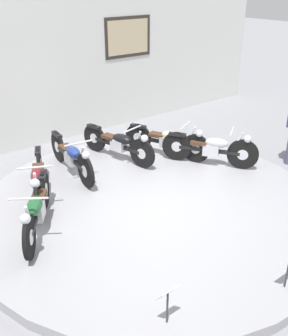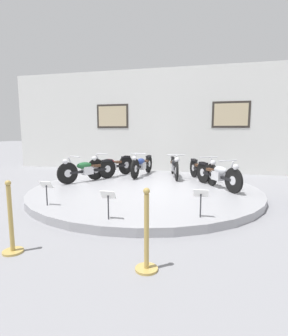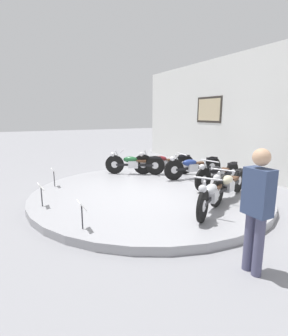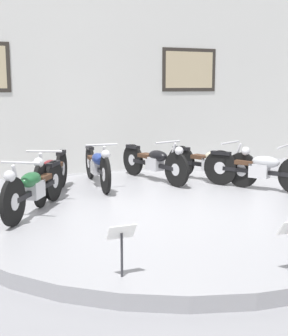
{
  "view_description": "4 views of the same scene",
  "coord_description": "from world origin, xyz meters",
  "px_view_note": "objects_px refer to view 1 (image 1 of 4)",
  "views": [
    {
      "loc": [
        -3.72,
        -4.53,
        3.67
      ],
      "look_at": [
        0.17,
        0.43,
        0.59
      ],
      "focal_mm": 42.0,
      "sensor_mm": 36.0,
      "label": 1
    },
    {
      "loc": [
        1.65,
        -6.72,
        1.68
      ],
      "look_at": [
        -0.08,
        0.2,
        0.66
      ],
      "focal_mm": 28.0,
      "sensor_mm": 36.0,
      "label": 2
    },
    {
      "loc": [
        5.8,
        -3.15,
        2.13
      ],
      "look_at": [
        -0.24,
        -0.05,
        0.72
      ],
      "focal_mm": 28.0,
      "sensor_mm": 36.0,
      "label": 3
    },
    {
      "loc": [
        -2.94,
        -6.04,
        1.92
      ],
      "look_at": [
        -0.29,
        0.28,
        0.71
      ],
      "focal_mm": 50.0,
      "sensor_mm": 36.0,
      "label": 4
    }
  ],
  "objects_px": {
    "motorcycle_cream": "(168,140)",
    "info_placard_front_left": "(168,297)",
    "motorcycle_green": "(37,209)",
    "motorcycle_maroon": "(38,179)",
    "motorcycle_black": "(119,143)",
    "motorcycle_blue": "(72,156)",
    "motorcycle_silver": "(211,147)"
  },
  "relations": [
    {
      "from": "motorcycle_maroon",
      "to": "info_placard_front_left",
      "type": "distance_m",
      "value": 3.43
    },
    {
      "from": "motorcycle_green",
      "to": "motorcycle_blue",
      "type": "xyz_separation_m",
      "value": [
        1.34,
        1.38,
        0.01
      ]
    },
    {
      "from": "motorcycle_green",
      "to": "motorcycle_maroon",
      "type": "distance_m",
      "value": 0.96
    },
    {
      "from": "motorcycle_black",
      "to": "info_placard_front_left",
      "type": "height_order",
      "value": "motorcycle_black"
    },
    {
      "from": "motorcycle_maroon",
      "to": "info_placard_front_left",
      "type": "relative_size",
      "value": 3.58
    },
    {
      "from": "motorcycle_maroon",
      "to": "motorcycle_silver",
      "type": "bearing_deg",
      "value": -14.34
    },
    {
      "from": "motorcycle_green",
      "to": "motorcycle_cream",
      "type": "bearing_deg",
      "value": 14.3
    },
    {
      "from": "motorcycle_blue",
      "to": "motorcycle_cream",
      "type": "height_order",
      "value": "motorcycle_blue"
    },
    {
      "from": "motorcycle_blue",
      "to": "motorcycle_silver",
      "type": "xyz_separation_m",
      "value": [
        2.45,
        -1.38,
        -0.01
      ]
    },
    {
      "from": "info_placard_front_left",
      "to": "motorcycle_green",
      "type": "bearing_deg",
      "value": 97.99
    },
    {
      "from": "motorcycle_maroon",
      "to": "motorcycle_silver",
      "type": "xyz_separation_m",
      "value": [
        3.37,
        -0.86,
        -0.01
      ]
    },
    {
      "from": "motorcycle_green",
      "to": "motorcycle_blue",
      "type": "relative_size",
      "value": 0.84
    },
    {
      "from": "motorcycle_black",
      "to": "motorcycle_cream",
      "type": "xyz_separation_m",
      "value": [
        0.92,
        -0.52,
        -0.0
      ]
    },
    {
      "from": "motorcycle_blue",
      "to": "motorcycle_silver",
      "type": "relative_size",
      "value": 1.19
    },
    {
      "from": "motorcycle_cream",
      "to": "motorcycle_silver",
      "type": "distance_m",
      "value": 0.96
    },
    {
      "from": "motorcycle_green",
      "to": "motorcycle_maroon",
      "type": "bearing_deg",
      "value": 64.04
    },
    {
      "from": "motorcycle_cream",
      "to": "motorcycle_green",
      "type": "bearing_deg",
      "value": -165.7
    },
    {
      "from": "motorcycle_blue",
      "to": "motorcycle_cream",
      "type": "distance_m",
      "value": 2.09
    },
    {
      "from": "motorcycle_cream",
      "to": "info_placard_front_left",
      "type": "distance_m",
      "value": 4.56
    },
    {
      "from": "motorcycle_green",
      "to": "motorcycle_maroon",
      "type": "height_order",
      "value": "motorcycle_maroon"
    },
    {
      "from": "motorcycle_maroon",
      "to": "motorcycle_silver",
      "type": "relative_size",
      "value": 1.1
    },
    {
      "from": "info_placard_front_left",
      "to": "motorcycle_maroon",
      "type": "bearing_deg",
      "value": 89.01
    },
    {
      "from": "motorcycle_blue",
      "to": "motorcycle_black",
      "type": "bearing_deg",
      "value": -0.04
    },
    {
      "from": "motorcycle_maroon",
      "to": "motorcycle_cream",
      "type": "distance_m",
      "value": 2.95
    },
    {
      "from": "motorcycle_maroon",
      "to": "motorcycle_black",
      "type": "bearing_deg",
      "value": 14.2
    },
    {
      "from": "motorcycle_maroon",
      "to": "motorcycle_silver",
      "type": "height_order",
      "value": "motorcycle_maroon"
    },
    {
      "from": "motorcycle_blue",
      "to": "motorcycle_silver",
      "type": "bearing_deg",
      "value": -29.37
    },
    {
      "from": "motorcycle_green",
      "to": "motorcycle_silver",
      "type": "xyz_separation_m",
      "value": [
        3.79,
        0.0,
        0.0
      ]
    },
    {
      "from": "motorcycle_maroon",
      "to": "motorcycle_cream",
      "type": "bearing_deg",
      "value": -0.06
    },
    {
      "from": "motorcycle_green",
      "to": "motorcycle_maroon",
      "type": "xyz_separation_m",
      "value": [
        0.42,
        0.86,
        0.01
      ]
    },
    {
      "from": "motorcycle_cream",
      "to": "motorcycle_maroon",
      "type": "bearing_deg",
      "value": 179.94
    },
    {
      "from": "info_placard_front_left",
      "to": "motorcycle_black",
      "type": "bearing_deg",
      "value": 62.06
    }
  ]
}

